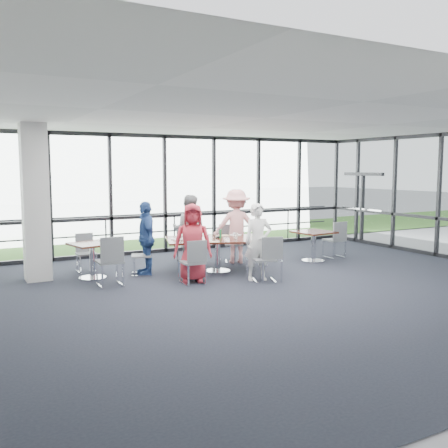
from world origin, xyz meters
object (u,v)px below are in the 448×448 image
chair_spare_la (110,262)px  chair_main_fr (234,244)px  diner_near_right (258,242)px  diner_end (146,238)px  side_table_left (92,249)px  side_table_right (314,236)px  chair_spare_lb (86,254)px  diner_near_left (193,243)px  chair_main_fl (189,246)px  diner_far_left (189,230)px  main_table (218,243)px  chair_spare_r (334,240)px  chair_main_end (141,256)px  chair_main_nl (193,262)px  structural_column (35,203)px  chair_main_nr (264,259)px  diner_far_right (236,226)px

chair_spare_la → chair_main_fr: bearing=17.1°
diner_near_right → diner_end: 2.44m
side_table_left → diner_near_right: 3.46m
side_table_right → chair_spare_lb: 5.43m
diner_end → chair_main_fr: 2.43m
diner_near_left → chair_main_fl: 2.08m
chair_main_fl → chair_spare_la: 2.79m
diner_near_right → diner_far_left: 2.30m
side_table_left → diner_end: diner_end is taller
chair_main_fr → main_table: bearing=68.5°
side_table_left → chair_spare_r: chair_spare_r is taller
main_table → diner_near_left: diner_near_left is taller
chair_main_end → chair_spare_lb: 1.29m
chair_main_nl → structural_column: bearing=148.8°
main_table → chair_spare_la: bearing=-157.5°
diner_near_left → chair_main_nl: 0.42m
chair_main_fl → chair_spare_r: bearing=176.3°
diner_far_left → chair_main_nl: 2.12m
chair_main_fr → chair_spare_r: size_ratio=0.97×
chair_spare_r → side_table_right: bearing=-168.6°
side_table_right → chair_main_fr: chair_main_fr is taller
main_table → chair_main_nl: 1.30m
chair_main_fl → chair_spare_lb: bearing=13.0°
side_table_right → chair_main_nr: 2.62m
diner_far_left → chair_main_nl: size_ratio=1.92×
structural_column → side_table_right: 6.47m
diner_end → chair_spare_lb: size_ratio=1.92×
chair_main_fr → chair_spare_r: bearing=-169.9°
diner_near_left → chair_main_nr: bearing=-5.0°
chair_main_nl → chair_spare_la: chair_spare_la is taller
diner_far_left → diner_far_right: (1.08, -0.39, 0.06)m
chair_main_nr → structural_column: bearing=170.2°
diner_near_left → diner_near_right: bearing=0.9°
diner_far_right → chair_spare_r: (2.57, -0.58, -0.44)m
diner_far_left → chair_main_fr: bearing=-163.4°
diner_near_left → chair_main_fl: bearing=90.9°
chair_spare_lb → diner_near_left: bearing=130.3°
chair_main_nl → diner_far_right: bearing=43.1°
diner_end → chair_spare_r: size_ratio=1.73×
side_table_right → chair_spare_la: size_ratio=0.98×
diner_near_right → chair_main_nl: diner_near_right is taller
diner_near_left → chair_main_nr: size_ratio=1.76×
main_table → diner_far_left: (-0.19, 1.11, 0.19)m
main_table → chair_main_fl: bearing=113.3°
diner_near_left → chair_main_end: (-0.72, 1.10, -0.38)m
diner_far_right → diner_near_left: bearing=59.4°
structural_column → chair_spare_la: (1.16, -1.24, -1.12)m
main_table → diner_end: diner_end is taller
side_table_left → chair_spare_r: 6.11m
chair_main_fr → chair_spare_lb: (-3.47, 0.48, -0.03)m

